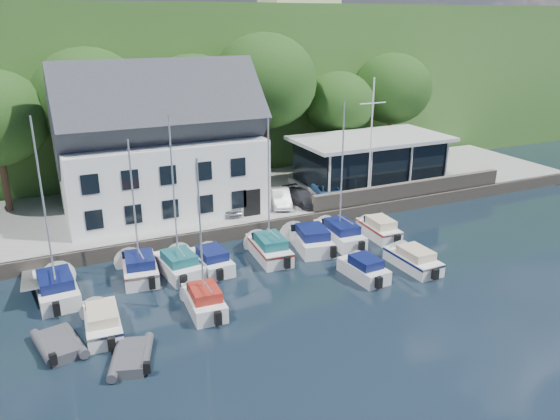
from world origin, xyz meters
The scene contains 33 objects.
ground centered at (0.00, 0.00, 0.00)m, with size 180.00×180.00×0.00m, color black.
quay centered at (0.00, 17.50, 0.50)m, with size 60.00×13.00×1.00m, color gray.
quay_face centered at (0.00, 11.00, 0.50)m, with size 60.00×0.30×1.00m, color #62594E.
hillside centered at (0.00, 62.00, 8.00)m, with size 160.00×75.00×16.00m, color #315821.
field_patch centered at (8.00, 70.00, 16.15)m, with size 50.00×30.00×0.30m, color #556130.
harbor_building centered at (-7.00, 16.50, 5.35)m, with size 14.40×8.20×8.70m, color white, non-canonical shape.
club_pavilion centered at (11.00, 16.00, 3.05)m, with size 13.20×7.20×4.10m, color black, non-canonical shape.
seawall centered at (12.00, 11.40, 1.60)m, with size 18.00×0.50×1.20m, color #62594E.
gangway centered at (-16.50, 9.00, 0.00)m, with size 1.20×6.00×1.40m, color silver, non-canonical shape.
car_silver centered at (-2.80, 13.97, 1.60)m, with size 1.41×3.51×1.20m, color #B3B4B9.
car_white centered at (1.39, 13.74, 1.63)m, with size 1.34×3.85×1.27m, color white.
car_dgrey centered at (3.02, 13.32, 1.57)m, with size 1.60×3.93×1.14m, color #2E2E33.
car_blue centered at (5.50, 13.39, 1.66)m, with size 1.52×3.85×1.32m, color #325F9B.
flagpole centered at (8.29, 12.08, 5.79)m, with size 2.30×0.20×9.57m, color white, non-canonical shape.
tree_1 centered at (-11.01, 21.98, 6.87)m, with size 8.60×8.60×11.75m, color #153610, non-canonical shape.
tree_2 centered at (-2.90, 21.34, 6.53)m, with size 8.10×8.10×11.07m, color #153610, non-canonical shape.
tree_3 centered at (3.83, 22.35, 7.31)m, with size 9.24×9.24×12.63m, color #153610, non-canonical shape.
tree_4 centered at (11.38, 22.15, 5.54)m, with size 6.64×6.64×9.08m, color #153610, non-canonical shape.
tree_5 centered at (17.84, 22.74, 6.28)m, with size 7.72×7.72×10.56m, color #153610, non-canonical shape.
boat_r1_0 centered at (-15.37, 7.23, 4.66)m, with size 2.22×6.41×9.32m, color silver, non-canonical shape.
boat_r1_1 centered at (-10.65, 7.84, 4.64)m, with size 2.12×5.71×9.29m, color silver, non-canonical shape.
boat_r1_2 centered at (-8.41, 7.36, 4.43)m, with size 2.10×5.72×8.85m, color silver, non-canonical shape.
boat_r1_3 centered at (-6.40, 7.17, 0.71)m, with size 1.86×5.37×1.41m, color silver, non-canonical shape.
boat_r1_4 centered at (-2.45, 7.26, 4.72)m, with size 2.03×6.26×9.44m, color silver, non-canonical shape.
boat_r1_5 centered at (0.69, 7.42, 0.78)m, with size 2.27×6.16×1.56m, color silver, non-canonical shape.
boat_r1_6 centered at (3.07, 7.62, 4.63)m, with size 2.03×6.76×9.26m, color silver, non-canonical shape.
boat_r1_7 centered at (6.02, 7.17, 0.73)m, with size 1.79×5.42×1.46m, color silver, non-canonical shape.
boat_r2_0 centered at (-13.54, 2.57, 0.68)m, with size 1.79×5.66×1.36m, color silver, non-canonical shape.
boat_r2_1 centered at (-8.35, 2.42, 4.44)m, with size 1.84×5.18×8.88m, color silver, non-canonical shape.
boat_r2_3 centered at (1.50, 2.18, 0.69)m, with size 1.76×4.79×1.39m, color silver, non-canonical shape.
boat_r2_4 centered at (5.05, 2.05, 0.67)m, with size 1.87×5.64×1.35m, color silver, non-canonical shape.
dinghy_0 centered at (-15.64, 1.76, 0.37)m, with size 1.92×3.20×0.75m, color #393A3F, non-canonical shape.
dinghy_1 centered at (-12.73, -0.67, 0.35)m, with size 1.82×3.04×0.71m, color #393A3F, non-canonical shape.
Camera 1 is at (-15.46, -22.55, 14.75)m, focal length 35.00 mm.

